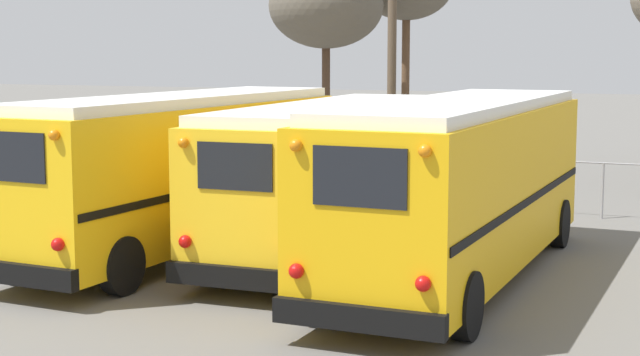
% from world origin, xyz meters
% --- Properties ---
extents(ground_plane, '(160.00, 160.00, 0.00)m').
position_xyz_m(ground_plane, '(0.00, 0.00, 0.00)').
color(ground_plane, '#66635E').
extents(school_bus_0, '(2.93, 9.95, 3.29)m').
position_xyz_m(school_bus_0, '(-2.98, -0.69, 1.79)').
color(school_bus_0, yellow).
rests_on(school_bus_0, ground).
extents(school_bus_1, '(2.74, 9.52, 3.11)m').
position_xyz_m(school_bus_1, '(0.00, 0.40, 1.69)').
color(school_bus_1, yellow).
rests_on(school_bus_1, ground).
extents(school_bus_2, '(2.81, 10.26, 3.31)m').
position_xyz_m(school_bus_2, '(2.98, -0.87, 1.80)').
color(school_bus_2, '#EAAA0F').
rests_on(school_bus_2, ground).
extents(utility_pole, '(1.80, 0.26, 7.63)m').
position_xyz_m(utility_pole, '(-1.66, 9.13, 4.00)').
color(utility_pole, brown).
rests_on(utility_pole, ground).
extents(bare_tree_0, '(4.00, 4.00, 7.24)m').
position_xyz_m(bare_tree_0, '(-5.61, 13.73, 5.72)').
color(bare_tree_0, '#473323').
rests_on(bare_tree_0, ground).
extents(fence_line, '(14.02, 0.06, 1.42)m').
position_xyz_m(fence_line, '(-0.00, 6.89, 0.97)').
color(fence_line, '#939399').
rests_on(fence_line, ground).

